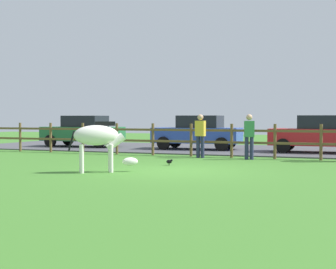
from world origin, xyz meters
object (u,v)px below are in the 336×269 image
(crow_on_grass, at_px, (169,161))
(parked_car_blue, at_px, (198,132))
(parked_car_green, at_px, (83,131))
(zebra, at_px, (99,139))
(parked_car_red, at_px, (319,134))
(visitor_left_of_tree, at_px, (249,135))
(visitor_right_of_tree, at_px, (200,134))

(crow_on_grass, xyz_separation_m, parked_car_blue, (-1.36, 7.22, 0.72))
(parked_car_blue, bearing_deg, parked_car_green, -178.90)
(crow_on_grass, xyz_separation_m, parked_car_green, (-7.40, 7.11, 0.72))
(crow_on_grass, bearing_deg, parked_car_green, 136.14)
(zebra, relative_size, parked_car_red, 0.42)
(visitor_left_of_tree, bearing_deg, zebra, -118.35)
(visitor_left_of_tree, distance_m, visitor_right_of_tree, 1.88)
(crow_on_grass, height_order, visitor_left_of_tree, visitor_left_of_tree)
(zebra, bearing_deg, parked_car_green, 123.11)
(parked_car_blue, height_order, visitor_left_of_tree, visitor_left_of_tree)
(parked_car_red, xyz_separation_m, visitor_left_of_tree, (-2.14, -3.99, 0.06))
(visitor_right_of_tree, bearing_deg, parked_car_blue, 108.95)
(zebra, relative_size, visitor_left_of_tree, 1.02)
(crow_on_grass, relative_size, parked_car_green, 0.05)
(crow_on_grass, distance_m, parked_car_green, 10.28)
(visitor_left_of_tree, bearing_deg, parked_car_green, 156.48)
(visitor_left_of_tree, height_order, visitor_right_of_tree, same)
(visitor_left_of_tree, bearing_deg, parked_car_blue, 128.14)
(visitor_right_of_tree, bearing_deg, zebra, -101.26)
(parked_car_red, relative_size, visitor_right_of_tree, 2.44)
(parked_car_green, bearing_deg, visitor_right_of_tree, -27.91)
(zebra, xyz_separation_m, visitor_right_of_tree, (1.14, 5.71, -0.02))
(crow_on_grass, distance_m, parked_car_red, 8.16)
(zebra, relative_size, crow_on_grass, 7.77)
(zebra, height_order, parked_car_red, parked_car_red)
(parked_car_green, bearing_deg, parked_car_blue, 1.10)
(zebra, xyz_separation_m, parked_car_blue, (-0.25, 9.76, -0.08))
(parked_car_red, bearing_deg, parked_car_green, 179.69)
(visitor_left_of_tree, bearing_deg, visitor_right_of_tree, 176.46)
(crow_on_grass, relative_size, parked_car_red, 0.05)
(visitor_right_of_tree, bearing_deg, crow_on_grass, -90.50)
(parked_car_blue, xyz_separation_m, visitor_right_of_tree, (1.39, -4.05, 0.06))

